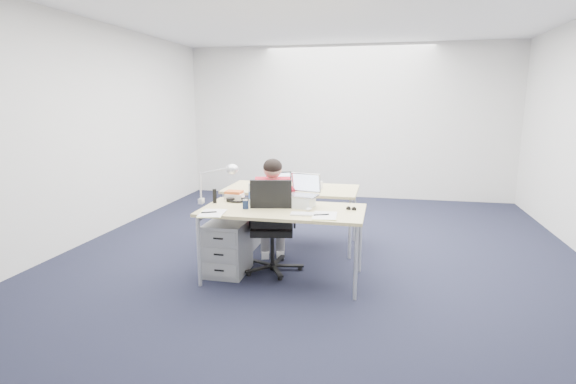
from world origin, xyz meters
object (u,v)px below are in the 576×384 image
at_px(headphones, 238,200).
at_px(wireless_keyboard, 307,214).
at_px(desk_lamp, 213,183).
at_px(bear_figurine, 276,197).
at_px(seated_person, 273,212).
at_px(sunglasses, 351,209).
at_px(desk_far, 292,192).
at_px(dark_laptop, 280,181).
at_px(computer_mouse, 309,209).
at_px(desk_near, 283,213).
at_px(far_cup, 320,185).
at_px(cordless_phone, 215,196).
at_px(drawer_pedestal_far, 242,224).
at_px(book_stack, 234,195).
at_px(silver_laptop, 302,191).
at_px(drawer_pedestal_near, 228,247).
at_px(water_bottle, 252,192).
at_px(can_koozie, 246,204).
at_px(office_chair, 272,245).

bearing_deg(headphones, wireless_keyboard, -43.44).
distance_m(headphones, desk_lamp, 0.34).
height_order(headphones, bear_figurine, bear_figurine).
bearing_deg(seated_person, sunglasses, -32.01).
bearing_deg(sunglasses, desk_far, 140.13).
distance_m(seated_person, dark_laptop, 0.63).
height_order(computer_mouse, bear_figurine, bear_figurine).
bearing_deg(desk_near, far_cup, 79.21).
bearing_deg(wireless_keyboard, desk_near, 141.48).
xyz_separation_m(desk_far, seated_person, (-0.05, -0.75, -0.08)).
xyz_separation_m(wireless_keyboard, cordless_phone, (-1.02, 0.29, 0.07)).
relative_size(drawer_pedestal_far, dark_laptop, 1.80).
bearing_deg(sunglasses, bear_figurine, -174.97).
bearing_deg(far_cup, seated_person, -117.76).
xyz_separation_m(drawer_pedestal_far, sunglasses, (1.40, -0.87, 0.47)).
height_order(book_stack, far_cup, far_cup).
distance_m(silver_laptop, far_cup, 1.01).
distance_m(desk_near, drawer_pedestal_near, 0.73).
distance_m(desk_far, computer_mouse, 1.19).
bearing_deg(water_bottle, desk_far, 76.96).
bearing_deg(dark_laptop, desk_near, -97.09).
bearing_deg(wireless_keyboard, headphones, 149.29).
distance_m(can_koozie, bear_figurine, 0.36).
relative_size(desk_far, bear_figurine, 9.84).
bearing_deg(book_stack, sunglasses, -11.64).
bearing_deg(drawer_pedestal_far, silver_laptop, -42.81).
distance_m(can_koozie, cordless_phone, 0.43).
xyz_separation_m(bear_figurine, dark_laptop, (-0.14, 0.75, 0.03)).
xyz_separation_m(bear_figurine, sunglasses, (0.77, -0.09, -0.07)).
relative_size(desk_far, headphones, 6.48).
bearing_deg(cordless_phone, drawer_pedestal_near, -43.88).
bearing_deg(drawer_pedestal_near, cordless_phone, 158.65).
height_order(bear_figurine, desk_lamp, desk_lamp).
distance_m(desk_near, sunglasses, 0.67).
relative_size(desk_far, silver_laptop, 4.93).
bearing_deg(computer_mouse, wireless_keyboard, -73.47).
bearing_deg(drawer_pedestal_near, book_stack, 93.87).
bearing_deg(drawer_pedestal_far, desk_far, 13.65).
xyz_separation_m(desk_far, drawer_pedestal_near, (-0.46, -1.06, -0.41)).
bearing_deg(bear_figurine, silver_laptop, 7.82).
relative_size(drawer_pedestal_near, can_koozie, 5.77).
bearing_deg(sunglasses, cordless_phone, -168.89).
distance_m(computer_mouse, cordless_phone, 1.02).
relative_size(computer_mouse, desk_lamp, 0.19).
relative_size(silver_laptop, cordless_phone, 2.19).
bearing_deg(cordless_phone, office_chair, -14.38).
relative_size(book_stack, sunglasses, 1.87).
bearing_deg(silver_laptop, headphones, -178.06).
bearing_deg(cordless_phone, water_bottle, -15.92).
bearing_deg(book_stack, dark_laptop, 56.75).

